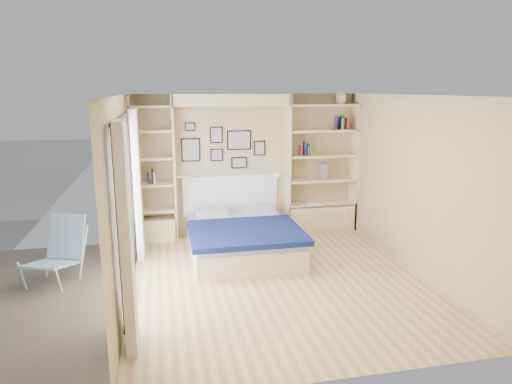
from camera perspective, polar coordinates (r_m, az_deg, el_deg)
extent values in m
plane|color=#D8BD7B|center=(6.42, 2.81, -10.94)|extent=(4.50, 4.50, 0.00)
plane|color=tan|center=(8.18, -1.11, 3.41)|extent=(4.00, 0.00, 4.00)
plane|color=tan|center=(3.98, 11.34, -7.02)|extent=(4.00, 0.00, 4.00)
plane|color=tan|center=(5.85, -16.34, -0.90)|extent=(0.00, 4.50, 4.50)
plane|color=tan|center=(6.81, 19.42, 0.77)|extent=(0.00, 4.50, 4.50)
plane|color=white|center=(5.88, 3.08, 11.96)|extent=(4.50, 4.50, 0.00)
cube|color=beige|center=(7.87, -10.21, 2.84)|extent=(0.04, 0.35, 2.50)
cube|color=beige|center=(8.18, 3.96, 3.37)|extent=(0.04, 0.35, 2.50)
cube|color=beige|center=(7.85, -3.09, 11.44)|extent=(2.00, 0.35, 0.20)
cube|color=beige|center=(8.61, 12.19, 3.60)|extent=(0.04, 0.35, 2.50)
cube|color=beige|center=(7.88, -15.15, 2.60)|extent=(0.04, 0.35, 2.50)
cube|color=beige|center=(8.59, 8.04, -3.10)|extent=(1.30, 0.35, 0.50)
cube|color=beige|center=(8.11, -12.39, -4.60)|extent=(0.70, 0.35, 0.40)
cube|color=black|center=(5.71, -16.66, 8.72)|extent=(0.04, 2.08, 0.06)
cube|color=black|center=(6.24, -15.35, -11.83)|extent=(0.04, 2.08, 0.06)
cube|color=black|center=(4.91, -16.71, -5.34)|extent=(0.04, 0.06, 2.20)
cube|color=black|center=(6.88, -15.43, -0.13)|extent=(0.04, 0.06, 2.20)
cube|color=silver|center=(5.88, -16.07, -2.12)|extent=(0.01, 2.00, 2.20)
cube|color=white|center=(4.62, -15.90, -5.77)|extent=(0.10, 0.45, 2.30)
cube|color=white|center=(7.13, -14.61, 0.78)|extent=(0.10, 0.45, 2.30)
cube|color=beige|center=(8.53, 8.09, -1.48)|extent=(1.30, 0.35, 0.04)
cube|color=beige|center=(8.43, 8.18, 1.49)|extent=(1.30, 0.35, 0.04)
cube|color=beige|center=(8.35, 8.28, 4.51)|extent=(1.30, 0.35, 0.04)
cube|color=beige|center=(8.30, 8.38, 7.59)|extent=(1.30, 0.35, 0.04)
cube|color=beige|center=(8.27, 8.48, 10.69)|extent=(1.30, 0.35, 0.04)
cube|color=beige|center=(8.02, -12.51, -2.21)|extent=(0.70, 0.35, 0.04)
cube|color=beige|center=(7.92, -12.67, 0.94)|extent=(0.70, 0.35, 0.04)
cube|color=beige|center=(7.84, -12.83, 4.16)|extent=(0.70, 0.35, 0.04)
cube|color=beige|center=(7.79, -12.99, 7.43)|extent=(0.70, 0.35, 0.04)
cube|color=beige|center=(7.76, -13.14, 10.37)|extent=(0.70, 0.35, 0.04)
cube|color=beige|center=(7.30, -1.79, -6.48)|extent=(1.60, 2.00, 0.35)
cube|color=#B1B6C1|center=(7.23, -1.81, -4.80)|extent=(1.56, 1.96, 0.10)
cube|color=#0D1848|center=(6.89, -1.30, -5.08)|extent=(1.70, 1.40, 0.08)
cube|color=#B1B6C1|center=(7.81, -5.62, -2.67)|extent=(0.55, 0.40, 0.12)
cube|color=#B1B6C1|center=(7.93, 0.14, -2.37)|extent=(0.55, 0.40, 0.12)
cube|color=white|center=(8.21, -3.21, -0.35)|extent=(1.70, 0.04, 0.70)
cube|color=black|center=(7.99, -8.17, 5.23)|extent=(0.32, 0.02, 0.40)
cube|color=gray|center=(7.98, -8.16, 5.22)|extent=(0.28, 0.01, 0.36)
cube|color=black|center=(8.00, -4.99, 7.13)|extent=(0.22, 0.02, 0.28)
cube|color=gray|center=(7.99, -4.98, 7.12)|extent=(0.18, 0.01, 0.24)
cube|color=black|center=(8.04, -4.94, 4.64)|extent=(0.22, 0.02, 0.22)
cube|color=gray|center=(8.03, -4.93, 4.63)|extent=(0.18, 0.01, 0.18)
cube|color=black|center=(8.07, -2.14, 6.50)|extent=(0.42, 0.02, 0.34)
cube|color=gray|center=(8.06, -2.12, 6.49)|extent=(0.38, 0.01, 0.30)
cube|color=black|center=(8.12, -2.11, 3.69)|extent=(0.28, 0.02, 0.20)
cube|color=gray|center=(8.11, -2.10, 3.68)|extent=(0.24, 0.01, 0.16)
cube|color=black|center=(8.16, 0.44, 5.52)|extent=(0.20, 0.02, 0.26)
cube|color=gray|center=(8.15, 0.46, 5.51)|extent=(0.16, 0.01, 0.22)
cube|color=black|center=(7.95, -8.26, 8.09)|extent=(0.18, 0.02, 0.14)
cube|color=gray|center=(7.94, -8.26, 8.08)|extent=(0.14, 0.01, 0.10)
cylinder|color=silver|center=(7.83, -9.12, 1.85)|extent=(0.20, 0.02, 0.02)
cone|color=white|center=(7.84, -8.39, 1.74)|extent=(0.13, 0.12, 0.15)
cylinder|color=silver|center=(8.09, 3.13, 2.35)|extent=(0.20, 0.02, 0.02)
cone|color=white|center=(8.07, 2.45, 2.19)|extent=(0.13, 0.12, 0.15)
cube|color=#A51E1E|center=(8.20, 5.59, 5.22)|extent=(0.02, 0.15, 0.18)
cube|color=navy|center=(8.22, 6.09, 5.42)|extent=(0.03, 0.15, 0.24)
cube|color=black|center=(8.23, 6.25, 5.23)|extent=(0.03, 0.15, 0.18)
cube|color=#B7B189|center=(8.23, 6.31, 5.22)|extent=(0.04, 0.15, 0.18)
cube|color=#2E6149|center=(8.25, 6.67, 5.32)|extent=(0.03, 0.15, 0.21)
cube|color=#A51E1E|center=(8.38, 10.04, 8.28)|extent=(0.02, 0.15, 0.16)
cube|color=navy|center=(8.38, 10.06, 8.50)|extent=(0.03, 0.15, 0.23)
cube|color=black|center=(8.40, 10.35, 8.48)|extent=(0.03, 0.15, 0.22)
cube|color=#BFB28C|center=(8.40, 10.48, 8.36)|extent=(0.04, 0.15, 0.19)
cube|color=#26593F|center=(8.42, 10.71, 8.54)|extent=(0.03, 0.15, 0.24)
cube|color=#A51E1E|center=(8.45, 11.25, 8.40)|extent=(0.03, 0.15, 0.20)
cube|color=navy|center=(7.89, -13.33, 1.69)|extent=(0.02, 0.15, 0.18)
cube|color=black|center=(7.88, -12.81, 1.91)|extent=(0.03, 0.15, 0.24)
cube|color=#BFB28C|center=(7.89, -12.57, 1.78)|extent=(0.03, 0.15, 0.20)
cube|color=beige|center=(8.38, 10.54, 11.29)|extent=(0.13, 0.13, 0.15)
cone|color=beige|center=(8.38, 10.57, 12.08)|extent=(0.20, 0.20, 0.08)
cube|color=slate|center=(8.40, 8.39, 2.62)|extent=(0.12, 0.12, 0.30)
cube|color=white|center=(8.42, 7.26, -1.39)|extent=(0.22, 0.16, 0.03)
cylinder|color=tan|center=(6.67, -27.20, -9.38)|extent=(0.08, 0.15, 0.45)
cylinder|color=tan|center=(6.39, -23.51, -9.94)|extent=(0.08, 0.15, 0.45)
cylinder|color=tan|center=(7.11, -24.34, -6.78)|extent=(0.16, 0.35, 0.74)
cylinder|color=tan|center=(6.85, -20.81, -7.18)|extent=(0.16, 0.35, 0.74)
cube|color=#266CA8|center=(6.67, -24.38, -8.25)|extent=(0.70, 0.76, 0.16)
cube|color=#266CA8|center=(6.93, -22.62, -5.11)|extent=(0.57, 0.41, 0.60)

